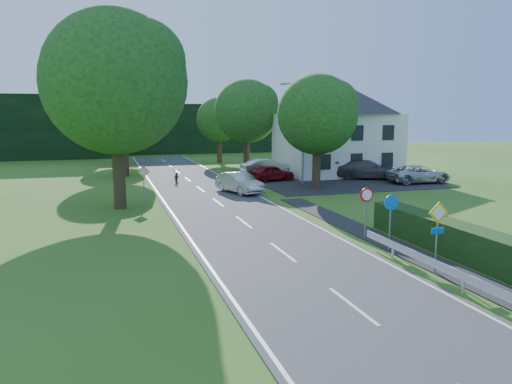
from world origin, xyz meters
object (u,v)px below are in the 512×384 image
object	(u,v)px
parked_car_red	(272,173)
parked_car_silver_b	(419,174)
parked_car_grey	(367,169)
parasol	(338,165)
moving_car	(239,183)
parked_car_silver_a	(268,168)
streetlight	(302,129)
motorcycle	(177,176)

from	to	relation	value
parked_car_red	parked_car_silver_b	size ratio (longest dim) A/B	0.76
parked_car_grey	parasol	distance (m)	2.72
parked_car_grey	parasol	size ratio (longest dim) A/B	2.43
moving_car	parked_car_red	bearing A→B (deg)	34.25
parked_car_silver_a	parasol	world-z (taller)	parasol
parked_car_silver_a	streetlight	bearing A→B (deg)	-173.20
streetlight	motorcycle	bearing A→B (deg)	155.70
moving_car	parked_car_silver_b	size ratio (longest dim) A/B	0.84
parked_car_silver_b	motorcycle	bearing A→B (deg)	73.53
moving_car	motorcycle	world-z (taller)	moving_car
motorcycle	parked_car_grey	bearing A→B (deg)	2.50
moving_car	parked_car_silver_b	bearing A→B (deg)	-14.94
moving_car	parked_car_silver_a	world-z (taller)	parked_car_silver_a
parked_car_silver_a	parked_car_grey	size ratio (longest dim) A/B	0.87
parked_car_red	moving_car	bearing A→B (deg)	128.91
parked_car_red	parked_car_silver_a	distance (m)	2.85
motorcycle	parked_car_silver_b	distance (m)	19.81
moving_car	parked_car_red	distance (m)	6.96
streetlight	parasol	bearing A→B (deg)	36.76
moving_car	motorcycle	size ratio (longest dim) A/B	2.02
parked_car_red	parasol	distance (m)	6.70
motorcycle	parked_car_silver_a	world-z (taller)	parked_car_silver_a
parked_car_red	parked_car_grey	xyz separation A→B (m)	(8.32, -1.21, 0.15)
parked_car_red	parked_car_grey	size ratio (longest dim) A/B	0.70
streetlight	moving_car	xyz separation A→B (m)	(-5.73, -2.55, -3.71)
parked_car_red	parked_car_silver_b	bearing A→B (deg)	-126.21
moving_car	parked_car_silver_b	distance (m)	15.39
parasol	parked_car_grey	bearing A→B (deg)	-51.29
parked_car_silver_a	parked_car_silver_b	world-z (taller)	parked_car_silver_a
parked_car_silver_a	parasol	size ratio (longest dim) A/B	2.12
streetlight	parasol	size ratio (longest dim) A/B	3.45
motorcycle	parked_car_silver_a	size ratio (longest dim) A/B	0.44
moving_car	parked_car_silver_b	xyz separation A→B (m)	(15.37, 0.79, 0.00)
parked_car_red	parasol	world-z (taller)	parasol
parked_car_red	parked_car_silver_a	xyz separation A→B (m)	(0.59, 2.78, 0.14)
moving_car	parked_car_grey	distance (m)	13.31
parked_car_grey	parasol	world-z (taller)	parasol
motorcycle	parasol	size ratio (longest dim) A/B	0.93
motorcycle	parked_car_red	world-z (taller)	parked_car_red
moving_car	motorcycle	distance (m)	7.60
moving_car	parasol	world-z (taller)	parasol
moving_car	motorcycle	xyz separation A→B (m)	(-3.53, 6.73, -0.15)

